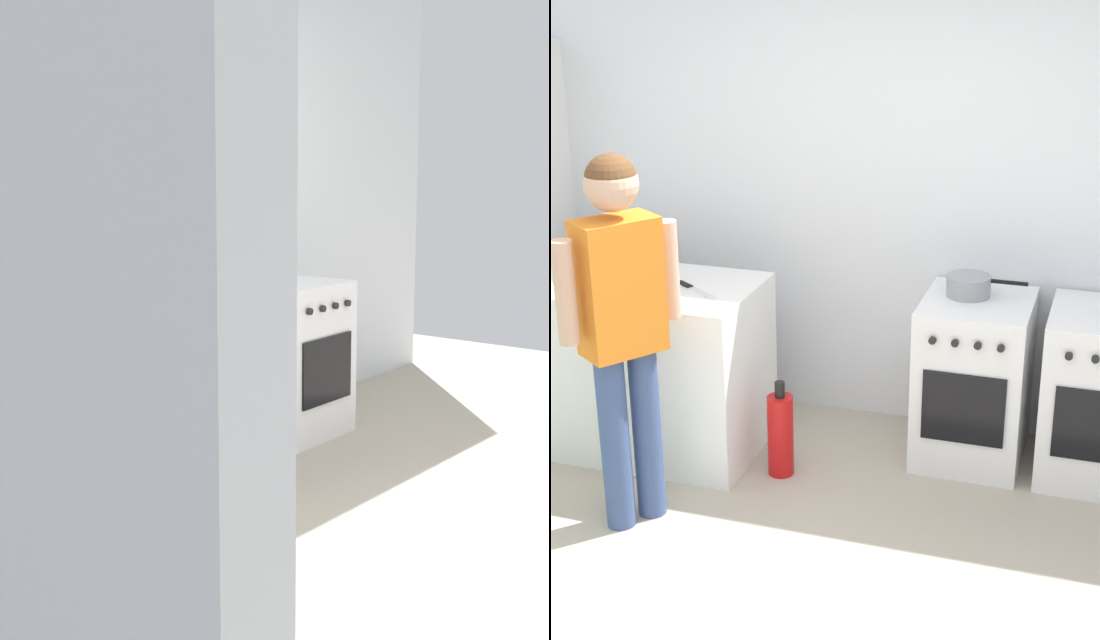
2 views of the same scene
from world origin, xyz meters
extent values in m
plane|color=#ADA38E|center=(0.00, 0.00, 0.00)|extent=(8.00, 8.00, 0.00)
cube|color=silver|center=(0.00, 1.95, 1.30)|extent=(6.00, 0.10, 2.60)
cube|color=white|center=(0.35, 1.58, 0.42)|extent=(0.53, 0.60, 0.85)
cube|color=black|center=(0.35, 1.27, 0.40)|extent=(0.40, 0.01, 0.36)
cylinder|color=black|center=(0.23, 1.46, 0.85)|extent=(0.17, 0.17, 0.01)
cylinder|color=black|center=(0.47, 1.46, 0.85)|extent=(0.17, 0.17, 0.01)
cylinder|color=black|center=(0.23, 1.70, 0.85)|extent=(0.17, 0.17, 0.01)
cylinder|color=black|center=(0.47, 1.70, 0.85)|extent=(0.17, 0.17, 0.01)
cylinder|color=black|center=(0.19, 1.26, 0.74)|extent=(0.04, 0.02, 0.04)
cylinder|color=black|center=(0.30, 1.26, 0.74)|extent=(0.04, 0.02, 0.04)
cylinder|color=black|center=(0.40, 1.26, 0.74)|extent=(0.04, 0.02, 0.04)
cylinder|color=black|center=(0.51, 1.26, 0.74)|extent=(0.04, 0.02, 0.04)
cube|color=white|center=(0.99, 1.58, 0.42)|extent=(0.58, 0.60, 0.85)
cube|color=black|center=(0.99, 1.27, 0.40)|extent=(0.44, 0.01, 0.36)
cylinder|color=black|center=(0.86, 1.46, 0.85)|extent=(0.19, 0.19, 0.01)
cylinder|color=black|center=(1.12, 1.46, 0.85)|extent=(0.19, 0.19, 0.01)
cylinder|color=black|center=(0.86, 1.70, 0.85)|extent=(0.19, 0.19, 0.01)
cylinder|color=black|center=(1.12, 1.70, 0.85)|extent=(0.19, 0.19, 0.01)
cylinder|color=black|center=(0.82, 1.26, 0.74)|extent=(0.04, 0.02, 0.04)
cylinder|color=black|center=(0.93, 1.26, 0.74)|extent=(0.04, 0.02, 0.04)
cylinder|color=black|center=(1.05, 1.26, 0.74)|extent=(0.04, 0.02, 0.04)
cylinder|color=black|center=(1.17, 1.26, 0.74)|extent=(0.04, 0.02, 0.04)
cylinder|color=gray|center=(0.29, 1.63, 0.90)|extent=(0.22, 0.22, 0.10)
cylinder|color=black|center=(0.49, 1.63, 0.94)|extent=(0.18, 0.02, 0.02)
cube|color=silver|center=(-1.12, 0.97, 0.90)|extent=(0.10, 0.05, 0.01)
cube|color=black|center=(-1.22, 1.00, 0.91)|extent=(0.11, 0.05, 0.01)
cube|color=silver|center=(-0.93, 1.14, 0.90)|extent=(0.19, 0.14, 0.01)
cube|color=black|center=(-1.05, 1.22, 0.91)|extent=(0.11, 0.08, 0.01)
cylinder|color=#384C7A|center=(-1.06, 0.44, 0.42)|extent=(0.13, 0.13, 0.84)
cylinder|color=#384C7A|center=(-0.97, 0.58, 0.42)|extent=(0.13, 0.13, 0.84)
cube|color=orange|center=(-1.01, 0.51, 1.13)|extent=(0.36, 0.39, 0.59)
cylinder|color=tan|center=(-1.15, 0.31, 1.16)|extent=(0.09, 0.09, 0.44)
cylinder|color=tan|center=(-0.88, 0.71, 1.16)|extent=(0.09, 0.09, 0.44)
sphere|color=tan|center=(-1.01, 0.51, 1.57)|extent=(0.23, 0.23, 0.23)
sphere|color=brown|center=(-1.01, 0.51, 1.59)|extent=(0.22, 0.22, 0.22)
cylinder|color=red|center=(-0.52, 1.10, 0.21)|extent=(0.13, 0.13, 0.42)
cylinder|color=black|center=(-0.52, 1.10, 0.46)|extent=(0.05, 0.05, 0.08)
camera|label=1|loc=(-3.19, -1.63, 1.57)|focal=55.00mm
camera|label=2|loc=(0.98, -2.96, 2.48)|focal=55.00mm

